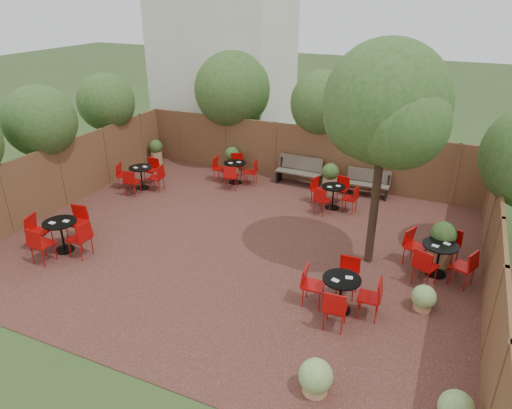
% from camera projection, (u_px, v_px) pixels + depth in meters
% --- Properties ---
extents(ground, '(80.00, 80.00, 0.00)m').
position_uv_depth(ground, '(238.00, 244.00, 12.45)').
color(ground, '#354F23').
rests_on(ground, ground).
extents(courtyard_paving, '(12.00, 10.00, 0.02)m').
position_uv_depth(courtyard_paving, '(238.00, 243.00, 12.44)').
color(courtyard_paving, '#361C16').
rests_on(courtyard_paving, ground).
extents(fence_back, '(12.00, 0.08, 2.00)m').
position_uv_depth(fence_back, '(301.00, 154.00, 16.17)').
color(fence_back, brown).
rests_on(fence_back, ground).
extents(fence_left, '(0.08, 10.00, 2.00)m').
position_uv_depth(fence_left, '(62.00, 176.00, 14.26)').
color(fence_left, brown).
rests_on(fence_left, ground).
extents(fence_right, '(0.08, 10.00, 2.00)m').
position_uv_depth(fence_right, '(493.00, 260.00, 9.80)').
color(fence_right, brown).
rests_on(fence_right, ground).
extents(neighbour_building, '(5.00, 4.00, 8.00)m').
position_uv_depth(neighbour_building, '(224.00, 48.00, 19.07)').
color(neighbour_building, silver).
rests_on(neighbour_building, ground).
extents(overhang_foliage, '(15.64, 10.70, 2.79)m').
position_uv_depth(overhang_foliage, '(238.00, 113.00, 14.38)').
color(overhang_foliage, '#2E511A').
rests_on(overhang_foliage, ground).
extents(courtyard_tree, '(2.86, 2.77, 5.32)m').
position_uv_depth(courtyard_tree, '(385.00, 110.00, 10.05)').
color(courtyard_tree, black).
rests_on(courtyard_tree, courtyard_paving).
extents(park_bench_left, '(1.59, 0.57, 0.97)m').
position_uv_depth(park_bench_left, '(299.00, 170.00, 16.03)').
color(park_bench_left, brown).
rests_on(park_bench_left, courtyard_paving).
extents(park_bench_right, '(1.42, 0.51, 0.87)m').
position_uv_depth(park_bench_right, '(368.00, 182.00, 15.17)').
color(park_bench_right, brown).
rests_on(park_bench_right, courtyard_paving).
extents(bistro_tables, '(11.25, 7.64, 0.96)m').
position_uv_depth(bistro_tables, '(245.00, 216.00, 12.87)').
color(bistro_tables, black).
rests_on(bistro_tables, courtyard_paving).
extents(planters, '(11.19, 4.20, 1.15)m').
position_uv_depth(planters, '(293.00, 183.00, 14.80)').
color(planters, tan).
rests_on(planters, courtyard_paving).
extents(low_shrubs, '(2.73, 3.63, 0.63)m').
position_uv_depth(low_shrubs, '(393.00, 361.00, 8.08)').
color(low_shrubs, tan).
rests_on(low_shrubs, courtyard_paving).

